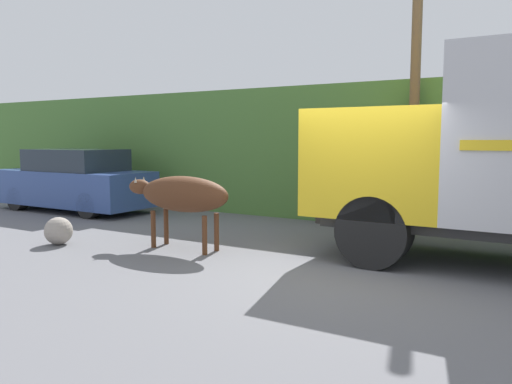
# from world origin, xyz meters

# --- Properties ---
(ground_plane) EXTENTS (60.00, 60.00, 0.00)m
(ground_plane) POSITION_xyz_m (0.00, 0.00, 0.00)
(ground_plane) COLOR slate
(hillside_embankment) EXTENTS (32.00, 6.91, 3.29)m
(hillside_embankment) POSITION_xyz_m (0.00, 7.42, 1.65)
(hillside_embankment) COLOR #4C7A38
(hillside_embankment) RESTS_ON ground_plane
(brown_cow) EXTENTS (2.25, 0.65, 1.34)m
(brown_cow) POSITION_xyz_m (-3.20, -0.13, 1.00)
(brown_cow) COLOR #512D19
(brown_cow) RESTS_ON ground_plane
(parked_suv) EXTENTS (4.69, 1.78, 1.72)m
(parked_suv) POSITION_xyz_m (-8.87, 2.16, 0.83)
(parked_suv) COLOR #334C8C
(parked_suv) RESTS_ON ground_plane
(pedestrian_on_hill) EXTENTS (0.43, 0.43, 1.58)m
(pedestrian_on_hill) POSITION_xyz_m (-2.08, 3.72, 0.86)
(pedestrian_on_hill) COLOR #38332D
(pedestrian_on_hill) RESTS_ON ground_plane
(utility_pole) EXTENTS (0.90, 0.21, 6.30)m
(utility_pole) POSITION_xyz_m (-0.02, 3.71, 3.28)
(utility_pole) COLOR brown
(utility_pole) RESTS_ON ground_plane
(roadside_rock) EXTENTS (0.52, 0.52, 0.52)m
(roadside_rock) POSITION_xyz_m (-5.47, -1.03, 0.26)
(roadside_rock) COLOR gray
(roadside_rock) RESTS_ON ground_plane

